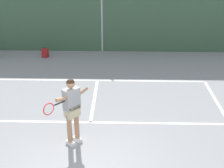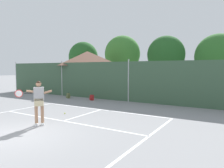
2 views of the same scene
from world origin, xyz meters
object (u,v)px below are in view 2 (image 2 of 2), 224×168
(tennis_ball, at_px, (65,113))
(backpack_red, at_px, (92,98))
(backpack_olive, at_px, (68,96))
(tennis_player, at_px, (39,99))

(tennis_ball, distance_m, backpack_red, 4.75)
(backpack_red, bearing_deg, backpack_olive, -177.56)
(backpack_red, bearing_deg, tennis_player, -71.43)
(tennis_player, height_order, tennis_ball, tennis_player)
(tennis_ball, distance_m, backpack_olive, 5.83)
(tennis_player, relative_size, backpack_olive, 4.01)
(tennis_player, xyz_separation_m, backpack_red, (-2.23, 6.63, -0.92))
(tennis_ball, bearing_deg, backpack_red, 109.63)
(tennis_player, bearing_deg, backpack_olive, 124.47)
(tennis_ball, bearing_deg, tennis_player, -73.67)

